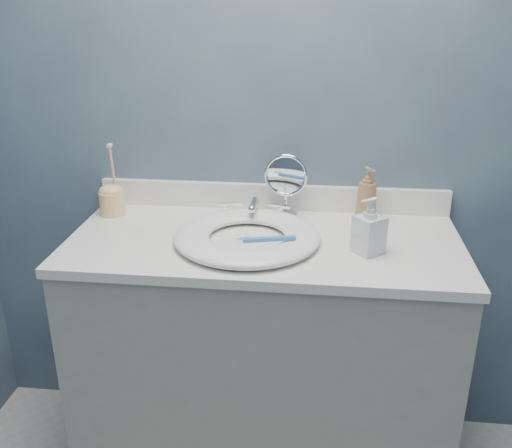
# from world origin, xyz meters

# --- Properties ---
(back_wall) EXTENTS (2.20, 0.02, 2.40)m
(back_wall) POSITION_xyz_m (0.00, 1.25, 1.20)
(back_wall) COLOR #434D65
(back_wall) RESTS_ON ground
(vanity_cabinet) EXTENTS (1.20, 0.55, 0.85)m
(vanity_cabinet) POSITION_xyz_m (0.00, 0.97, 0.42)
(vanity_cabinet) COLOR #A09C93
(vanity_cabinet) RESTS_ON ground
(countertop) EXTENTS (1.22, 0.57, 0.03)m
(countertop) POSITION_xyz_m (0.00, 0.97, 0.86)
(countertop) COLOR white
(countertop) RESTS_ON vanity_cabinet
(backsplash) EXTENTS (1.22, 0.02, 0.09)m
(backsplash) POSITION_xyz_m (0.00, 1.24, 0.93)
(backsplash) COLOR white
(backsplash) RESTS_ON countertop
(basin) EXTENTS (0.45, 0.45, 0.04)m
(basin) POSITION_xyz_m (-0.05, 0.94, 0.90)
(basin) COLOR white
(basin) RESTS_ON countertop
(drain) EXTENTS (0.04, 0.04, 0.01)m
(drain) POSITION_xyz_m (-0.05, 0.94, 0.88)
(drain) COLOR silver
(drain) RESTS_ON countertop
(faucet) EXTENTS (0.25, 0.13, 0.07)m
(faucet) POSITION_xyz_m (-0.05, 1.14, 0.91)
(faucet) COLOR silver
(faucet) RESTS_ON countertop
(makeup_mirror) EXTENTS (0.15, 0.08, 0.22)m
(makeup_mirror) POSITION_xyz_m (0.05, 1.18, 1.00)
(makeup_mirror) COLOR silver
(makeup_mirror) RESTS_ON countertop
(soap_bottle_amber) EXTENTS (0.10, 0.10, 0.18)m
(soap_bottle_amber) POSITION_xyz_m (0.32, 1.17, 0.97)
(soap_bottle_amber) COLOR #9A6E45
(soap_bottle_amber) RESTS_ON countertop
(soap_bottle_clear) EXTENTS (0.11, 0.11, 0.17)m
(soap_bottle_clear) POSITION_xyz_m (0.31, 0.91, 0.96)
(soap_bottle_clear) COLOR silver
(soap_bottle_clear) RESTS_ON countertop
(toothbrush_holder) EXTENTS (0.09, 0.09, 0.25)m
(toothbrush_holder) POSITION_xyz_m (-0.54, 1.13, 0.94)
(toothbrush_holder) COLOR #FCCA7E
(toothbrush_holder) RESTS_ON countertop
(toothbrush_lying) EXTENTS (0.17, 0.05, 0.02)m
(toothbrush_lying) POSITION_xyz_m (0.02, 0.87, 0.92)
(toothbrush_lying) COLOR #387BC9
(toothbrush_lying) RESTS_ON basin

